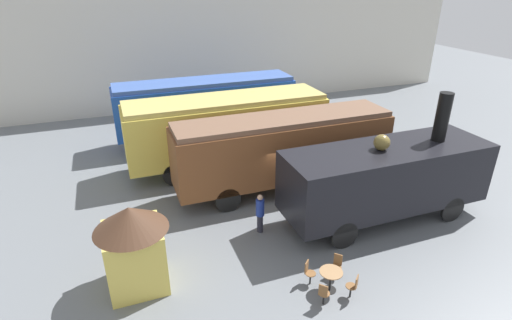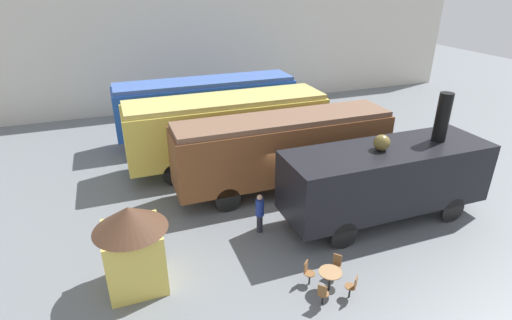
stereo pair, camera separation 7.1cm
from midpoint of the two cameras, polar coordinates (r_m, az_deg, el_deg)
ground_plane at (r=18.95m, az=4.60°, el=-5.06°), size 80.00×80.00×0.00m
backdrop_wall at (r=31.41m, az=-7.22°, el=15.66°), size 44.00×0.15×9.00m
streamlined_locomotive at (r=24.97m, az=-5.20°, el=8.16°), size 12.81×2.53×3.79m
passenger_coach_vintage at (r=21.07m, az=-4.06°, el=4.86°), size 10.41×2.87×3.78m
passenger_coach_wooden at (r=18.64m, az=4.06°, el=1.88°), size 10.28×2.41×3.65m
steam_locomotive at (r=17.15m, az=18.21°, el=-2.17°), size 8.66×2.71×5.23m
cafe_table_near at (r=13.66m, az=10.67°, el=-16.04°), size 0.76×0.76×0.77m
cafe_chair_0 at (r=13.16m, az=9.66°, el=-18.24°), size 0.40×0.40×0.87m
cafe_chair_1 at (r=13.60m, az=13.81°, el=-17.01°), size 0.40×0.40×0.87m
cafe_chair_2 at (r=14.27m, az=11.55°, el=-14.42°), size 0.40×0.40×0.87m
cafe_chair_3 at (r=13.86m, az=7.57°, el=-15.47°), size 0.40×0.40×0.87m
visitor_person at (r=15.91m, az=0.66°, el=-7.43°), size 0.34×0.34×1.70m
ticket_kiosk at (r=13.58m, az=-17.04°, el=-11.25°), size 2.34×2.34×3.00m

